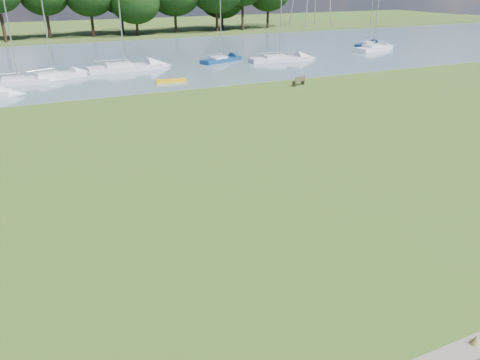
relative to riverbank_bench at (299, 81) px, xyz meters
name	(u,v)px	position (x,y,z in m)	size (l,w,h in m)	color
ground	(234,188)	(-15.54, -19.19, -0.45)	(220.00, 220.00, 0.00)	olive
river	(94,62)	(-15.54, 22.81, -0.45)	(220.00, 40.00, 0.10)	slate
far_bank	(67,37)	(-15.54, 52.81, -0.45)	(220.00, 20.00, 0.40)	#4C6626
riverbank_bench	(299,81)	(0.00, 0.00, 0.00)	(1.53, 0.87, 0.90)	brown
kayak	(171,81)	(-10.74, 6.50, -0.26)	(2.97, 0.69, 0.30)	#FBB70A
sailboat_1	(52,75)	(-21.20, 13.09, 0.04)	(6.71, 3.96, 8.03)	silver
sailboat_2	(124,66)	(-13.52, 15.04, 0.09)	(8.19, 2.48, 8.70)	silver
sailboat_3	(368,43)	(24.69, 20.14, 0.00)	(5.52, 3.26, 7.05)	navy
sailboat_4	(373,47)	(22.30, 16.06, 0.10)	(7.54, 4.29, 8.49)	silver
sailboat_5	(279,58)	(5.25, 13.26, 0.05)	(7.64, 3.07, 9.00)	silver
sailboat_8	(221,59)	(-1.47, 15.85, 0.01)	(5.92, 3.58, 7.16)	navy
sailboat_9	(18,80)	(-24.46, 11.83, 0.05)	(5.73, 1.95, 7.85)	silver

